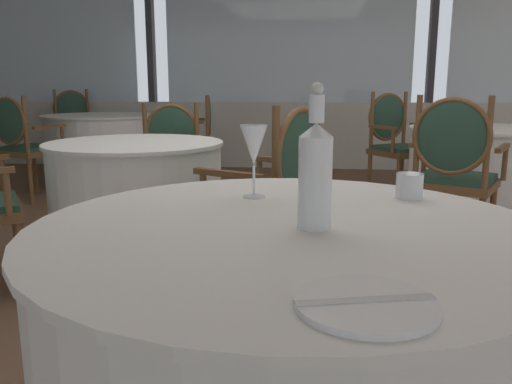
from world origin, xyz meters
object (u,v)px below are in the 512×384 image
(water_tumbler, at_px, (409,186))
(dining_chair_1_1, at_px, (454,165))
(water_bottle, at_px, (315,172))
(wine_glass, at_px, (254,147))
(dining_chair_2_1, at_px, (22,140))
(dining_chair_3_2, at_px, (277,191))
(dining_chair_2_0, at_px, (75,123))
(dining_chair_2_2, at_px, (198,132))
(dining_chair_1_0, at_px, (395,137))
(dining_chair_3_0, at_px, (169,155))
(side_plate, at_px, (366,304))

(water_tumbler, height_order, dining_chair_1_1, dining_chair_1_1)
(water_bottle, bearing_deg, wine_glass, 118.93)
(water_bottle, height_order, water_tumbler, water_bottle)
(dining_chair_1_1, relative_size, dining_chair_2_1, 1.03)
(water_bottle, height_order, dining_chair_1_1, water_bottle)
(dining_chair_3_2, bearing_deg, dining_chair_2_0, -27.83)
(dining_chair_1_1, bearing_deg, dining_chair_2_2, 68.39)
(dining_chair_1_1, distance_m, dining_chair_2_2, 3.26)
(water_tumbler, xyz_separation_m, dining_chair_3_2, (-0.44, 0.96, -0.22))
(dining_chair_1_0, height_order, dining_chair_3_0, dining_chair_1_0)
(side_plate, bearing_deg, dining_chair_1_1, 72.49)
(dining_chair_2_2, bearing_deg, wine_glass, 94.22)
(water_bottle, xyz_separation_m, dining_chair_3_0, (-1.07, 2.64, -0.32))
(water_bottle, distance_m, dining_chair_1_1, 2.29)
(water_tumbler, bearing_deg, dining_chair_2_0, 124.05)
(side_plate, relative_size, water_tumbler, 2.76)
(side_plate, relative_size, dining_chair_1_0, 0.21)
(dining_chair_3_0, height_order, dining_chair_3_2, dining_chair_3_2)
(water_bottle, distance_m, dining_chair_2_2, 4.74)
(dining_chair_2_1, height_order, dining_chair_3_0, dining_chair_2_1)
(dining_chair_1_1, height_order, dining_chair_3_2, dining_chair_1_1)
(dining_chair_2_0, bearing_deg, water_tumbler, -6.22)
(dining_chair_3_0, bearing_deg, dining_chair_1_0, 118.94)
(dining_chair_2_1, height_order, dining_chair_3_2, dining_chair_3_2)
(dining_chair_1_1, bearing_deg, dining_chair_3_2, 155.23)
(dining_chair_2_2, bearing_deg, dining_chair_2_0, -30.08)
(dining_chair_3_2, bearing_deg, dining_chair_1_0, -84.52)
(dining_chair_3_2, bearing_deg, water_tumbler, 140.65)
(dining_chair_2_0, relative_size, dining_chair_2_1, 1.04)
(water_bottle, bearing_deg, dining_chair_2_2, 105.56)
(water_bottle, height_order, wine_glass, water_bottle)
(water_bottle, xyz_separation_m, water_tumbler, (0.27, 0.34, -0.09))
(side_plate, relative_size, dining_chair_2_0, 0.21)
(dining_chair_1_1, distance_m, dining_chair_3_0, 2.01)
(wine_glass, bearing_deg, dining_chair_2_2, 104.50)
(water_tumbler, xyz_separation_m, dining_chair_3_0, (-1.34, 2.29, -0.23))
(dining_chair_1_0, relative_size, dining_chair_1_1, 1.00)
(dining_chair_1_0, distance_m, dining_chair_2_0, 4.02)
(dining_chair_2_2, relative_size, dining_chair_3_2, 0.98)
(water_tumbler, distance_m, dining_chair_3_2, 1.07)
(dining_chair_3_0, bearing_deg, dining_chair_1_1, 70.62)
(dining_chair_3_2, bearing_deg, dining_chair_1_1, -116.09)
(dining_chair_2_1, height_order, dining_chair_2_2, dining_chair_2_1)
(water_tumbler, distance_m, dining_chair_2_1, 4.23)
(wine_glass, relative_size, dining_chair_2_2, 0.22)
(dining_chair_1_0, xyz_separation_m, dining_chair_2_2, (-2.06, 0.72, -0.03))
(dining_chair_2_1, distance_m, dining_chair_3_0, 1.76)
(dining_chair_2_0, bearing_deg, side_plate, -11.52)
(dining_chair_1_0, distance_m, dining_chair_2_1, 3.49)
(dining_chair_1_1, bearing_deg, side_plate, -170.13)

